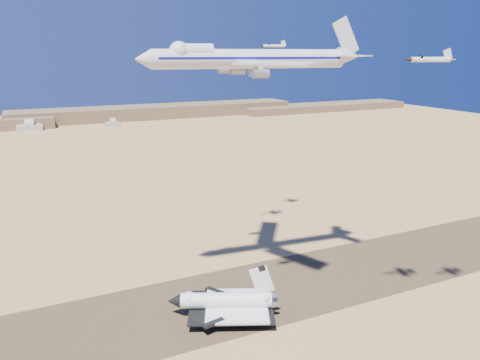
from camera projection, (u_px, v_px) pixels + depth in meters
name	position (u px, v px, depth m)	size (l,w,h in m)	color
ground	(238.00, 297.00, 185.14)	(1200.00, 1200.00, 0.00)	tan
runway	(238.00, 297.00, 185.13)	(600.00, 50.00, 0.06)	#4A3725
ridgeline	(124.00, 115.00, 670.16)	(960.00, 90.00, 18.00)	brown
hangars	(26.00, 128.00, 574.90)	(200.50, 29.50, 30.00)	#B3AC9F
shuttle	(225.00, 302.00, 171.17)	(40.96, 34.65, 19.93)	white
carrier_747	(245.00, 59.00, 167.98)	(86.54, 66.62, 21.51)	silver
crew_a	(258.00, 323.00, 165.76)	(0.63, 0.42, 1.74)	orange
crew_b	(254.00, 318.00, 169.25)	(0.85, 0.49, 1.74)	orange
crew_c	(256.00, 317.00, 169.39)	(1.05, 0.54, 1.80)	orange
chase_jet_a	(429.00, 59.00, 138.09)	(16.04, 9.20, 4.06)	silver
chase_jet_c	(250.00, 55.00, 214.70)	(14.54, 7.90, 3.62)	silver
chase_jet_d	(273.00, 46.00, 234.41)	(14.26, 8.07, 3.59)	silver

